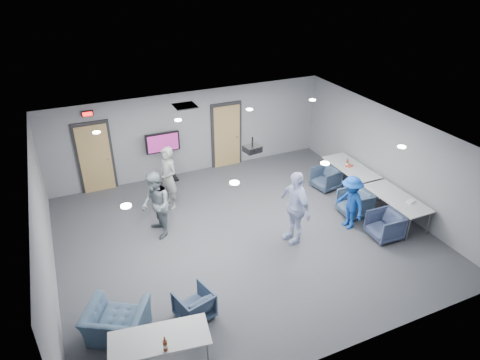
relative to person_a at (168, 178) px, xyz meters
name	(u,v)px	position (x,y,z in m)	size (l,w,h in m)	color
floor	(243,235)	(1.31, -2.14, -0.91)	(9.00, 9.00, 0.00)	#323539
ceiling	(243,139)	(1.31, -2.14, 1.79)	(9.00, 9.00, 0.00)	silver
wall_back	(191,133)	(1.31, 1.86, 0.44)	(9.00, 0.02, 2.70)	slate
wall_front	(342,298)	(1.31, -6.14, 0.44)	(9.00, 0.02, 2.70)	slate
wall_left	(44,235)	(-3.19, -2.14, 0.44)	(0.02, 8.00, 2.70)	slate
wall_right	(389,158)	(5.81, -2.14, 0.44)	(0.02, 8.00, 2.70)	slate
door_left	(95,158)	(-1.69, 1.82, 0.15)	(1.06, 0.17, 2.24)	black
door_right	(227,136)	(2.51, 1.82, 0.15)	(1.06, 0.17, 2.24)	black
exit_sign	(87,114)	(-1.69, 1.80, 1.54)	(0.32, 0.08, 0.16)	black
hvac_diffuser	(185,106)	(0.81, 0.66, 1.77)	(0.60, 0.60, 0.03)	black
downlights	(243,139)	(1.31, -2.14, 1.77)	(6.18, 3.78, 0.02)	white
person_a	(168,178)	(0.00, 0.00, 0.00)	(0.67, 0.44, 1.83)	gray
person_b	(156,205)	(-0.66, -1.21, -0.03)	(0.86, 0.67, 1.78)	slate
person_c	(295,207)	(2.40, -2.79, 0.05)	(1.13, 0.47, 1.92)	silver
person_d	(350,203)	(4.01, -2.89, -0.17)	(0.96, 0.55, 1.49)	navy
chair_right_a	(326,178)	(4.66, -0.90, -0.58)	(0.71, 0.73, 0.66)	#324157
chair_right_b	(355,203)	(4.53, -2.47, -0.56)	(0.76, 0.78, 0.71)	#3B4E66
chair_right_c	(385,226)	(4.56, -3.65, -0.57)	(0.74, 0.76, 0.69)	#3B4666
chair_front_a	(194,305)	(-0.71, -4.24, -0.60)	(0.66, 0.68, 0.62)	#36465E
chair_front_b	(117,323)	(-2.20, -4.14, -0.56)	(1.08, 0.95, 0.71)	#3D536A
table_right_a	(352,168)	(5.31, -1.23, -0.22)	(0.82, 1.97, 0.73)	silver
table_right_b	(396,198)	(5.31, -3.13, -0.23)	(0.81, 1.95, 0.73)	silver
table_front_left	(159,340)	(-1.61, -5.14, -0.23)	(1.79, 0.96, 0.73)	silver
bottle_front	(165,345)	(-1.58, -5.42, -0.08)	(0.08, 0.08, 0.30)	#612510
bottle_right	(347,164)	(5.19, -1.15, -0.08)	(0.07, 0.07, 0.28)	#612510
snack_box	(349,166)	(5.27, -1.15, -0.16)	(0.20, 0.14, 0.05)	#E25138
wrapper	(410,201)	(5.45, -3.50, -0.16)	(0.21, 0.14, 0.05)	white
tv_stand	(164,154)	(0.31, 1.61, -0.01)	(1.05, 0.50, 1.61)	black
projector	(252,149)	(1.54, -2.13, 1.49)	(0.41, 0.38, 0.36)	black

